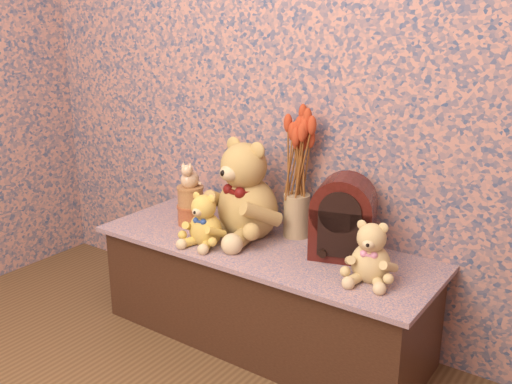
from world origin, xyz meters
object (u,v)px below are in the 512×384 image
teddy_medium (205,217)px  cathedral_radio (343,217)px  biscuit_tin_lower (191,215)px  teddy_large (247,184)px  teddy_small (372,248)px  cat_figurine (190,174)px  ceramic_vase (297,215)px

teddy_medium → cathedral_radio: bearing=16.9°
cathedral_radio → biscuit_tin_lower: cathedral_radio is taller
teddy_large → biscuit_tin_lower: 0.34m
teddy_medium → teddy_small: 0.70m
teddy_large → cathedral_radio: 0.44m
teddy_medium → cat_figurine: 0.27m
teddy_small → ceramic_vase: bearing=142.2°
teddy_large → teddy_small: (0.62, -0.11, -0.10)m
teddy_medium → biscuit_tin_lower: (-0.20, 0.14, -0.07)m
teddy_medium → cat_figurine: size_ratio=1.91×
cathedral_radio → biscuit_tin_lower: (-0.72, -0.07, -0.12)m
teddy_large → teddy_medium: bearing=-103.1°
teddy_small → ceramic_vase: teddy_small is taller
biscuit_tin_lower → cat_figurine: size_ratio=0.97×
ceramic_vase → biscuit_tin_lower: 0.49m
teddy_medium → cat_figurine: bearing=140.9°
teddy_large → teddy_small: teddy_large is taller
teddy_large → cat_figurine: 0.28m
cat_figurine → ceramic_vase: bearing=-1.0°
teddy_small → teddy_medium: bearing=174.3°
cat_figurine → teddy_medium: bearing=-53.7°
ceramic_vase → cat_figurine: bearing=-161.7°
ceramic_vase → cat_figurine: (-0.46, -0.15, 0.14)m
cathedral_radio → biscuit_tin_lower: 0.73m
teddy_medium → biscuit_tin_lower: teddy_medium is taller
teddy_small → ceramic_vase: (-0.43, 0.21, -0.03)m
teddy_small → cat_figurine: bearing=164.3°
teddy_medium → ceramic_vase: 0.39m
teddy_large → biscuit_tin_lower: size_ratio=3.76×
cathedral_radio → cat_figurine: size_ratio=2.66×
biscuit_tin_lower → ceramic_vase: bearing=18.3°
cathedral_radio → ceramic_vase: cathedral_radio is taller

